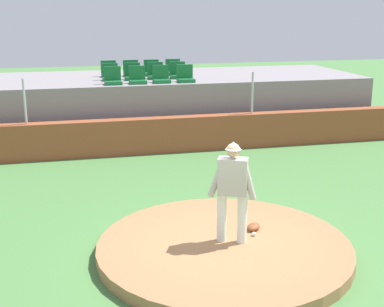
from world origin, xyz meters
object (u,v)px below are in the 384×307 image
Objects in this scene: stadium_chair_0 at (113,79)px; stadium_chair_7 at (178,73)px; baseball at (254,234)px; stadium_chair_5 at (133,74)px; stadium_chair_8 at (109,72)px; fielding_glove at (254,227)px; stadium_chair_10 at (152,71)px; stadium_chair_2 at (161,77)px; stadium_chair_4 at (110,75)px; stadium_chair_11 at (173,70)px; stadium_chair_6 at (156,74)px; stadium_chair_9 at (131,71)px; stadium_chair_3 at (185,77)px; stadium_chair_1 at (137,78)px; pitcher at (233,185)px.

stadium_chair_7 is (2.10, 0.91, 0.00)m from stadium_chair_0.
stadium_chair_5 reaches higher than baseball.
stadium_chair_8 is at bearing -22.74° from stadium_chair_7.
stadium_chair_10 is (-0.29, 9.03, 1.69)m from fielding_glove.
fielding_glove is at bearing 91.86° from stadium_chair_10.
stadium_chair_2 is at bearing 130.26° from stadium_chair_5.
baseball is at bearing 100.94° from stadium_chair_4.
stadium_chair_5 is (-1.02, 8.13, 1.69)m from fielding_glove.
stadium_chair_10 is at bearing 3.13° from stadium_chair_11.
stadium_chair_6 is 1.00× the size of stadium_chair_7.
stadium_chair_6 is 1.09m from stadium_chair_9.
baseball is 8.71m from stadium_chair_4.
stadium_chair_7 and stadium_chair_11 have the same top height.
stadium_chair_2 and stadium_chair_11 have the same top height.
stadium_chair_3 and stadium_chair_7 have the same top height.
stadium_chair_0 is (-1.62, 7.50, 1.71)m from baseball.
stadium_chair_4 and stadium_chair_8 have the same top height.
stadium_chair_5 is at bearing -30.83° from stadium_chair_3.
stadium_chair_9 is at bearing -0.96° from stadium_chair_10.
stadium_chair_2 is 0.72m from stadium_chair_3.
stadium_chair_8 is at bearing -69.01° from stadium_chair_1.
stadium_chair_3 reaches higher than fielding_glove.
stadium_chair_1 is at bearing 110.99° from stadium_chair_8.
stadium_chair_3 and stadium_chair_9 have the same top height.
stadium_chair_6 reaches higher than fielding_glove.
baseball is at bearing 91.54° from stadium_chair_6.
stadium_chair_2 is at bearing 148.21° from stadium_chair_4.
fielding_glove is 7.52m from stadium_chair_1.
stadium_chair_7 is at bearing -147.07° from stadium_chair_1.
stadium_chair_11 is at bearing -90.04° from stadium_chair_3.
pitcher is at bearing 97.97° from stadium_chair_4.
stadium_chair_4 is 1.00× the size of stadium_chair_7.
stadium_chair_4 is (-1.41, 0.87, 0.00)m from stadium_chair_2.
stadium_chair_3 is 1.00× the size of stadium_chair_6.
stadium_chair_1 is 1.00× the size of stadium_chair_11.
stadium_chair_2 is 1.00× the size of stadium_chair_5.
stadium_chair_11 is (1.39, 0.03, 0.00)m from stadium_chair_9.
baseball is 8.59m from stadium_chair_6.
stadium_chair_1 is (0.71, 0.01, 0.00)m from stadium_chair_0.
stadium_chair_4 is at bearing -31.79° from stadium_chair_2.
stadium_chair_0 and stadium_chair_9 have the same top height.
stadium_chair_9 is at bearing 95.43° from baseball.
stadium_chair_8 is (-1.59, 9.27, 1.71)m from baseball.
stadium_chair_8 is at bearing -91.80° from stadium_chair_4.
pitcher is at bearing 98.90° from stadium_chair_0.
stadium_chair_4 reaches higher than pitcher.
stadium_chair_2 is at bearing 90.77° from stadium_chair_6.
stadium_chair_1 is 1.13m from stadium_chair_4.
stadium_chair_7 is (0.48, 8.41, 1.71)m from baseball.
stadium_chair_8 and stadium_chair_10 have the same top height.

